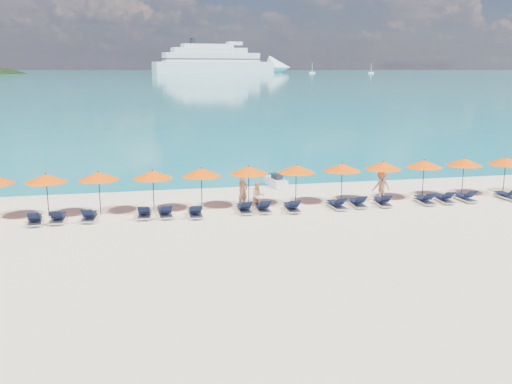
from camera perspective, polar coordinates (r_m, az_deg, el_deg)
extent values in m
plane|color=beige|center=(26.25, 1.35, -3.95)|extent=(1400.00, 1400.00, 0.00)
cube|color=#1FA9B2|center=(684.56, -11.66, 11.63)|extent=(1600.00, 1300.00, 0.01)
cube|color=silver|center=(607.15, -4.23, 12.31)|extent=(127.28, 45.02, 11.38)
cone|color=silver|center=(634.62, 2.38, 12.34)|extent=(29.16, 29.16, 25.05)
cube|color=silver|center=(606.50, -4.45, 13.27)|extent=(102.03, 37.14, 9.11)
cube|color=silver|center=(605.93, -4.68, 13.92)|extent=(79.45, 30.82, 5.69)
cube|color=silver|center=(605.37, -4.89, 14.35)|extent=(54.20, 22.94, 3.98)
cube|color=black|center=(606.48, -4.45, 13.11)|extent=(103.30, 37.59, 1.02)
cube|color=black|center=(606.53, -4.46, 13.49)|extent=(100.76, 36.69, 1.02)
cylinder|color=black|center=(600.99, -6.38, 14.76)|extent=(5.01, 5.01, 6.26)
cube|color=silver|center=(580.41, 5.63, 11.79)|extent=(5.76, 1.92, 1.54)
cylinder|color=silver|center=(580.37, 5.64, 12.28)|extent=(0.35, 0.35, 9.61)
cube|color=silver|center=(586.34, 11.43, 11.61)|extent=(5.34, 1.78, 1.42)
cylinder|color=silver|center=(586.31, 11.45, 12.06)|extent=(0.32, 0.32, 8.89)
cube|color=silver|center=(35.97, 1.99, 1.00)|extent=(1.11, 2.21, 0.48)
cube|color=black|center=(35.75, 2.11, 1.50)|extent=(0.57, 0.94, 0.31)
cylinder|color=black|center=(36.36, 1.68, 1.91)|extent=(0.49, 0.13, 0.05)
imported|color=tan|center=(30.27, -1.33, 0.07)|extent=(0.80, 0.75, 1.83)
imported|color=tan|center=(29.73, 0.19, -0.43)|extent=(0.81, 0.53, 1.56)
imported|color=tan|center=(32.85, 12.42, 0.59)|extent=(1.07, 0.53, 1.63)
cylinder|color=black|center=(30.13, -20.13, -0.40)|extent=(0.05, 0.05, 2.20)
cone|color=#F64B00|center=(29.95, -20.26, 1.31)|extent=(2.10, 2.10, 0.42)
sphere|color=black|center=(29.91, -20.29, 1.72)|extent=(0.08, 0.08, 0.08)
cylinder|color=black|center=(29.92, -15.37, -0.17)|extent=(0.05, 0.05, 2.20)
cone|color=#F64B00|center=(29.74, -15.47, 1.56)|extent=(2.10, 2.10, 0.42)
sphere|color=black|center=(29.70, -15.50, 1.98)|extent=(0.08, 0.08, 0.08)
cylinder|color=black|center=(29.72, -10.22, 0.00)|extent=(0.05, 0.05, 2.20)
cone|color=#F64B00|center=(29.53, -10.29, 1.74)|extent=(2.10, 2.10, 0.42)
sphere|color=black|center=(29.49, -10.31, 2.16)|extent=(0.08, 0.08, 0.08)
cylinder|color=black|center=(29.99, -5.46, 0.26)|extent=(0.05, 0.05, 2.20)
cone|color=#F64B00|center=(29.81, -5.49, 1.99)|extent=(2.10, 2.10, 0.42)
sphere|color=black|center=(29.77, -5.50, 2.40)|extent=(0.08, 0.08, 0.08)
cylinder|color=black|center=(30.46, -0.72, 0.51)|extent=(0.05, 0.05, 2.20)
cone|color=#F64B00|center=(30.29, -0.73, 2.21)|extent=(2.10, 2.10, 0.42)
sphere|color=black|center=(30.25, -0.73, 2.62)|extent=(0.08, 0.08, 0.08)
cylinder|color=black|center=(30.93, 4.02, 0.66)|extent=(0.05, 0.05, 2.20)
cone|color=#F64B00|center=(30.76, 4.04, 2.34)|extent=(2.10, 2.10, 0.42)
sphere|color=black|center=(30.72, 4.05, 2.74)|extent=(0.08, 0.08, 0.08)
cylinder|color=black|center=(31.68, 8.56, 0.83)|extent=(0.05, 0.05, 2.20)
cone|color=#F64B00|center=(31.51, 8.61, 2.47)|extent=(2.10, 2.10, 0.42)
sphere|color=black|center=(31.47, 8.63, 2.87)|extent=(0.08, 0.08, 0.08)
cylinder|color=black|center=(32.66, 12.54, 1.02)|extent=(0.05, 0.05, 2.20)
cone|color=#F64B00|center=(32.49, 12.62, 2.61)|extent=(2.10, 2.10, 0.42)
sphere|color=black|center=(32.46, 12.63, 2.99)|extent=(0.08, 0.08, 0.08)
cylinder|color=black|center=(33.80, 16.37, 1.19)|extent=(0.05, 0.05, 2.20)
cone|color=#F64B00|center=(33.64, 16.47, 2.73)|extent=(2.10, 2.10, 0.42)
sphere|color=black|center=(33.60, 16.49, 3.10)|extent=(0.08, 0.08, 0.08)
cylinder|color=black|center=(35.16, 19.98, 1.37)|extent=(0.05, 0.05, 2.20)
cone|color=#F64B00|center=(35.00, 20.09, 2.85)|extent=(2.10, 2.10, 0.42)
sphere|color=black|center=(34.97, 20.12, 3.20)|extent=(0.08, 0.08, 0.08)
cylinder|color=black|center=(36.42, 23.59, 1.44)|extent=(0.05, 0.05, 2.20)
cone|color=#F64B00|center=(36.28, 23.71, 2.86)|extent=(2.10, 2.10, 0.42)
sphere|color=black|center=(36.24, 23.74, 3.21)|extent=(0.08, 0.08, 0.08)
cube|color=silver|center=(29.36, -21.23, -2.75)|extent=(0.79, 1.75, 0.06)
cube|color=black|center=(29.57, -21.23, -2.32)|extent=(0.66, 1.15, 0.04)
cube|color=black|center=(28.73, -21.36, -2.23)|extent=(0.60, 0.59, 0.43)
cube|color=silver|center=(29.33, -19.19, -2.61)|extent=(0.66, 1.71, 0.06)
cube|color=black|center=(29.53, -19.14, -2.18)|extent=(0.58, 1.11, 0.04)
cube|color=black|center=(28.70, -19.41, -2.10)|extent=(0.56, 0.55, 0.43)
cube|color=silver|center=(29.16, -16.31, -2.49)|extent=(0.75, 1.74, 0.06)
cube|color=black|center=(29.36, -16.26, -2.07)|extent=(0.64, 1.14, 0.04)
cube|color=black|center=(28.53, -16.53, -1.98)|extent=(0.59, 0.58, 0.43)
cube|color=silver|center=(29.09, -11.09, -2.26)|extent=(0.75, 1.74, 0.06)
cube|color=black|center=(29.29, -11.08, -1.83)|extent=(0.64, 1.14, 0.04)
cube|color=black|center=(28.45, -11.20, -1.74)|extent=(0.59, 0.58, 0.43)
cube|color=silver|center=(29.03, -9.07, -2.21)|extent=(0.72, 1.73, 0.06)
cube|color=black|center=(29.23, -9.13, -1.78)|extent=(0.62, 1.13, 0.04)
cube|color=black|center=(28.40, -8.97, -1.68)|extent=(0.58, 0.57, 0.43)
cube|color=silver|center=(28.84, -6.10, -2.21)|extent=(0.64, 1.71, 0.06)
cube|color=black|center=(29.04, -6.15, -1.79)|extent=(0.56, 1.11, 0.04)
cube|color=black|center=(28.21, -6.01, -1.69)|extent=(0.56, 0.54, 0.43)
cube|color=silver|center=(29.50, -1.17, -1.81)|extent=(0.63, 1.70, 0.06)
cube|color=black|center=(29.70, -1.26, -1.39)|extent=(0.55, 1.10, 0.04)
cube|color=black|center=(28.88, -0.98, -1.29)|extent=(0.55, 0.54, 0.43)
cube|color=silver|center=(29.68, 0.67, -1.72)|extent=(0.62, 1.70, 0.06)
cube|color=black|center=(29.88, 0.57, -1.31)|extent=(0.55, 1.10, 0.04)
cube|color=black|center=(29.06, 0.91, -1.20)|extent=(0.55, 0.54, 0.43)
cube|color=silver|center=(29.82, 3.60, -1.68)|extent=(0.68, 1.72, 0.06)
cube|color=black|center=(30.02, 3.49, -1.27)|extent=(0.59, 1.12, 0.04)
cube|color=black|center=(29.20, 3.86, -1.16)|extent=(0.57, 0.56, 0.43)
cube|color=silver|center=(30.63, 8.07, -1.40)|extent=(0.72, 1.73, 0.06)
cube|color=black|center=(30.82, 7.90, -1.00)|extent=(0.61, 1.13, 0.04)
cube|color=black|center=(30.05, 8.50, -0.88)|extent=(0.58, 0.57, 0.43)
cube|color=silver|center=(31.20, 10.11, -1.21)|extent=(0.73, 1.74, 0.06)
cube|color=black|center=(31.39, 9.98, -0.82)|extent=(0.62, 1.13, 0.04)
cube|color=black|center=(30.60, 10.46, -0.71)|extent=(0.58, 0.57, 0.43)
cube|color=silver|center=(31.71, 12.53, -1.09)|extent=(0.79, 1.76, 0.06)
cube|color=black|center=(31.91, 12.40, -0.71)|extent=(0.66, 1.15, 0.04)
cube|color=black|center=(31.11, 12.88, -0.60)|extent=(0.60, 0.59, 0.43)
cube|color=silver|center=(32.71, 16.49, -0.90)|extent=(0.67, 1.72, 0.06)
cube|color=black|center=(32.90, 16.32, -0.53)|extent=(0.58, 1.12, 0.04)
cube|color=black|center=(32.15, 16.97, -0.41)|extent=(0.57, 0.55, 0.43)
cube|color=silver|center=(33.37, 18.28, -0.76)|extent=(0.78, 1.75, 0.06)
cube|color=black|center=(33.56, 18.12, -0.40)|extent=(0.66, 1.15, 0.04)
cube|color=black|center=(32.80, 18.72, -0.28)|extent=(0.60, 0.59, 0.43)
cube|color=silver|center=(34.08, 20.16, -0.63)|extent=(0.65, 1.71, 0.06)
cube|color=black|center=(34.25, 19.95, -0.28)|extent=(0.57, 1.11, 0.04)
cube|color=black|center=(33.55, 20.71, -0.16)|extent=(0.56, 0.55, 0.43)
cube|color=silver|center=(35.45, 23.78, -0.44)|extent=(0.72, 1.74, 0.06)
cube|color=black|center=(35.61, 23.55, -0.11)|extent=(0.62, 1.13, 0.04)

